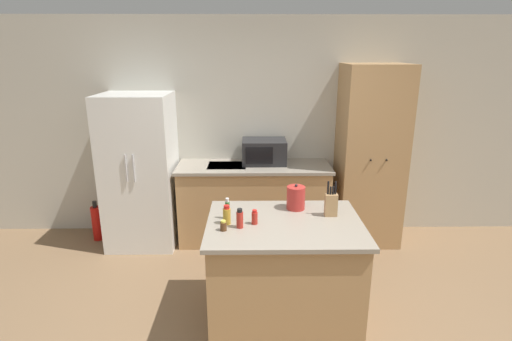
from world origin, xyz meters
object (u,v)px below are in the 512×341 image
Objects in this scene: spice_bottle_tall_dark at (227,215)px; fire_extinguisher at (97,223)px; spice_bottle_short_red at (227,209)px; spice_bottle_amber_oil at (223,226)px; spice_bottle_pale_salt at (255,217)px; pantry_cabinet at (370,156)px; kettle at (296,198)px; spice_bottle_green_herb at (240,219)px; refrigerator at (140,171)px; microwave at (264,152)px; knife_block at (331,204)px.

spice_bottle_tall_dark is 0.31× the size of fire_extinguisher.
fire_extinguisher is at bearing 137.08° from spice_bottle_tall_dark.
fire_extinguisher is at bearing 139.01° from spice_bottle_short_red.
fire_extinguisher is at bearing 134.61° from spice_bottle_amber_oil.
spice_bottle_amber_oil is 0.26m from spice_bottle_pale_salt.
kettle is (-0.99, -1.25, -0.03)m from pantry_cabinet.
pantry_cabinet reaches higher than spice_bottle_green_herb.
spice_bottle_short_red reaches higher than fire_extinguisher.
pantry_cabinet is 25.52× the size of spice_bottle_amber_oil.
refrigerator is 1.45m from microwave.
spice_bottle_short_red is at bearing 153.78° from spice_bottle_pale_salt.
microwave is at bearing 78.41° from spice_bottle_amber_oil.
fire_extinguisher is at bearing 150.83° from knife_block.
kettle reaches higher than fire_extinguisher.
microwave is 2.29× the size of kettle.
fire_extinguisher is (-1.66, 1.68, -0.72)m from spice_bottle_amber_oil.
microwave is 1.67m from spice_bottle_pale_salt.
spice_bottle_short_red is (-0.34, -1.55, -0.09)m from microwave.
spice_bottle_tall_dark is 0.69× the size of kettle.
kettle reaches higher than spice_bottle_amber_oil.
refrigerator is 2.00m from spice_bottle_pale_salt.
pantry_cabinet is 13.33× the size of spice_bottle_green_herb.
spice_bottle_short_red is at bearing -160.41° from kettle.
refrigerator reaches higher than spice_bottle_pale_salt.
microwave is at bearing 99.69° from kettle.
spice_bottle_green_herb reaches higher than fire_extinguisher.
spice_bottle_amber_oil is 0.73m from kettle.
spice_bottle_amber_oil is (-0.36, -1.77, -0.13)m from microwave.
spice_bottle_short_red reaches higher than spice_bottle_amber_oil.
knife_block is 0.86m from spice_bottle_tall_dark.
refrigerator is at bearing 125.66° from spice_bottle_tall_dark.
microwave is 2.20m from fire_extinguisher.
spice_bottle_amber_oil is (-0.02, -0.22, -0.04)m from spice_bottle_short_red.
spice_bottle_short_red is at bearing 90.01° from spice_bottle_tall_dark.
refrigerator is at bearing 127.57° from spice_bottle_short_red.
spice_bottle_short_red is (-0.85, -0.05, -0.02)m from knife_block.
knife_block is 3.00m from fire_extinguisher.
pantry_cabinet is 4.06× the size of microwave.
pantry_cabinet is 9.29× the size of kettle.
knife_block is 1.68× the size of spice_bottle_short_red.
spice_bottle_tall_dark is at bearing -89.99° from spice_bottle_short_red.
pantry_cabinet is 2.14m from spice_bottle_short_red.
spice_bottle_short_red reaches higher than spice_bottle_tall_dark.
spice_bottle_short_red is (-1.57, -1.45, -0.05)m from pantry_cabinet.
spice_bottle_pale_salt is (0.22, -0.11, -0.03)m from spice_bottle_short_red.
spice_bottle_pale_salt is at bearing -26.22° from spice_bottle_short_red.
spice_bottle_green_herb is at bearing 21.99° from spice_bottle_amber_oil.
spice_bottle_tall_dark is 1.00× the size of spice_bottle_green_herb.
spice_bottle_pale_salt is at bearing -39.55° from fire_extinguisher.
kettle is (0.57, 0.20, 0.02)m from spice_bottle_short_red.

